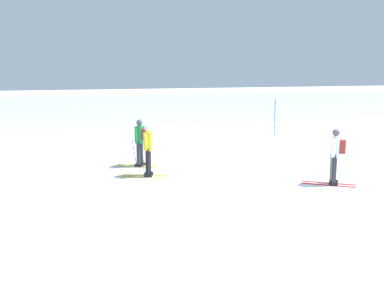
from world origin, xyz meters
name	(u,v)px	position (x,y,z in m)	size (l,w,h in m)	color
ground_plane	(268,195)	(0.00, 0.00, 0.00)	(120.00, 120.00, 0.00)	silver
far_snow_ridge	(126,106)	(0.00, 20.27, 0.99)	(80.00, 8.75, 1.98)	silver
skier_white	(336,154)	(2.46, 0.38, 0.95)	(1.48, 1.29, 1.71)	red
skier_yellow	(148,149)	(-2.61, 3.34, 0.92)	(1.62, 0.97, 1.71)	gold
skier_green	(140,140)	(-2.50, 4.95, 0.96)	(1.53, 1.20, 1.71)	gold
trail_marker_pole	(275,118)	(5.76, 9.85, 0.99)	(0.04, 0.04, 1.98)	#1E56AD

